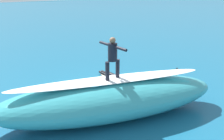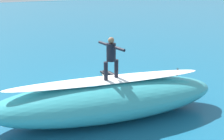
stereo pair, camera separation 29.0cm
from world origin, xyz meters
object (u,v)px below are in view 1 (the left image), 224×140
Objects in this scene: surfer_riding at (113,55)px; buoy_marker at (176,85)px; surfboard_riding at (113,80)px; surfer_paddling at (110,75)px; surfboard_paddling at (112,78)px.

buoy_marker is at bearing 179.77° from surfer_riding.
surfboard_riding is 1.78× the size of buoy_marker.
surfboard_riding is 4.53m from surfer_paddling.
buoy_marker is (-3.95, -0.48, -1.24)m from surfboard_riding.
buoy_marker is (-1.86, 3.27, 0.18)m from surfer_paddling.
surfer_paddling is (0.02, -0.13, 0.16)m from surfboard_paddling.
buoy_marker reaches higher than surfer_paddling.
buoy_marker is at bearing 23.47° from surfboard_paddling.
surfboard_riding is 1.36× the size of surfer_riding.
surfer_paddling reaches higher than surfboard_paddling.
surfer_riding is 4.93m from surfboard_paddling.
surfboard_paddling is at bearing 0.00° from surfer_paddling.
surfer_paddling is at bearing -60.42° from buoy_marker.
surfboard_riding is at bearing -35.99° from surfer_paddling.
surfer_riding is at bearing -123.75° from surfboard_riding.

